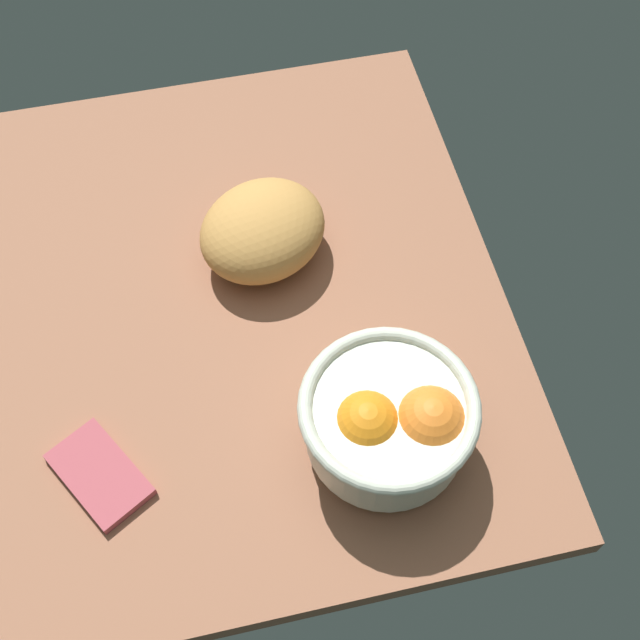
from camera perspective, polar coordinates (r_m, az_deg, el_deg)
The scene contains 4 objects.
ground_plane at distance 106.82cm, azimuth -4.92°, elevation 1.14°, with size 77.43×63.01×3.00cm, color #976045.
fruit_bowl at distance 90.09cm, azimuth 4.74°, elevation -6.81°, with size 19.00×19.00×11.53cm.
bread_loaf at distance 105.54cm, azimuth -3.89°, elevation 6.03°, with size 16.35×14.21×9.21cm, color #CA9049.
napkin_folded at distance 96.92cm, azimuth -14.61°, elevation -10.02°, with size 11.58×6.79×1.23cm, color #B14D56.
Camera 1 is at (-57.81, 3.44, 88.26)cm, focal length 47.55 mm.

